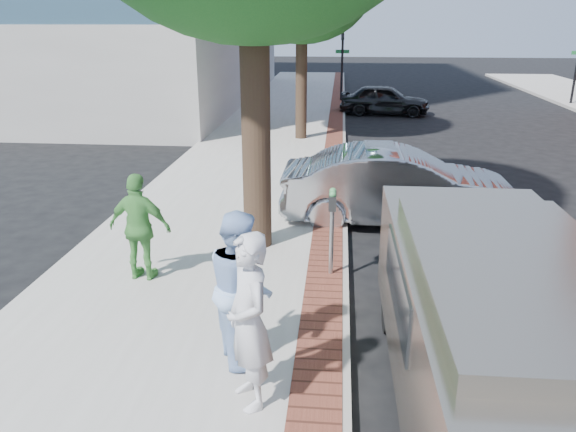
# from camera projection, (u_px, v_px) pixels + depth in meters

# --- Properties ---
(ground) EXTENTS (120.00, 120.00, 0.00)m
(ground) POSITION_uv_depth(u_px,v_px,m) (279.00, 299.00, 8.87)
(ground) COLOR black
(ground) RESTS_ON ground
(sidewalk) EXTENTS (5.00, 60.00, 0.15)m
(sidewalk) POSITION_uv_depth(u_px,v_px,m) (257.00, 167.00, 16.49)
(sidewalk) COLOR #9E9991
(sidewalk) RESTS_ON ground
(brick_strip) EXTENTS (0.60, 60.00, 0.01)m
(brick_strip) POSITION_uv_depth(u_px,v_px,m) (332.00, 166.00, 16.27)
(brick_strip) COLOR brown
(brick_strip) RESTS_ON sidewalk
(curb) EXTENTS (0.10, 60.00, 0.15)m
(curb) POSITION_uv_depth(u_px,v_px,m) (344.00, 169.00, 16.27)
(curb) COLOR gray
(curb) RESTS_ON ground
(office_base) EXTENTS (18.20, 22.20, 4.00)m
(office_base) POSITION_uv_depth(u_px,v_px,m) (81.00, 62.00, 29.99)
(office_base) COLOR gray
(office_base) RESTS_ON ground
(signal_near) EXTENTS (0.70, 0.15, 3.80)m
(signal_near) POSITION_uv_depth(u_px,v_px,m) (342.00, 59.00, 28.70)
(signal_near) COLOR black
(signal_near) RESTS_ON ground
(parking_meter) EXTENTS (0.12, 0.32, 1.47)m
(parking_meter) POSITION_uv_depth(u_px,v_px,m) (332.00, 214.00, 9.06)
(parking_meter) COLOR gray
(parking_meter) RESTS_ON sidewalk
(person_gray) EXTENTS (0.77, 0.87, 2.00)m
(person_gray) POSITION_uv_depth(u_px,v_px,m) (249.00, 322.00, 5.95)
(person_gray) COLOR silver
(person_gray) RESTS_ON sidewalk
(person_officer) EXTENTS (1.04, 1.15, 1.93)m
(person_officer) POSITION_uv_depth(u_px,v_px,m) (240.00, 286.00, 6.82)
(person_officer) COLOR #9ABDEF
(person_officer) RESTS_ON sidewalk
(person_green) EXTENTS (1.08, 0.55, 1.77)m
(person_green) POSITION_uv_depth(u_px,v_px,m) (140.00, 227.00, 8.97)
(person_green) COLOR #4E9B46
(person_green) RESTS_ON sidewalk
(sedan_silver) EXTENTS (4.96, 1.74, 1.63)m
(sedan_silver) POSITION_uv_depth(u_px,v_px,m) (399.00, 187.00, 11.91)
(sedan_silver) COLOR #ACAEB3
(sedan_silver) RESTS_ON ground
(bg_car) EXTENTS (4.17, 2.02, 1.37)m
(bg_car) POSITION_uv_depth(u_px,v_px,m) (385.00, 100.00, 25.64)
(bg_car) COLOR black
(bg_car) RESTS_ON ground
(van) EXTENTS (2.18, 5.57, 2.04)m
(van) POSITION_uv_depth(u_px,v_px,m) (495.00, 318.00, 6.09)
(van) COLOR gray
(van) RESTS_ON ground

